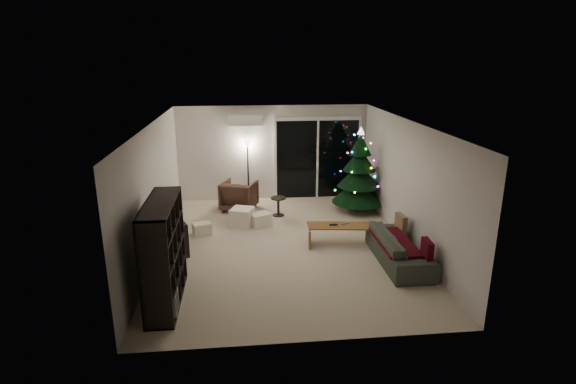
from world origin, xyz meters
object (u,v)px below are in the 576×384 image
object	(u,v)px
media_cabinet	(171,234)
coffee_table	(340,235)
sofa	(399,248)
armchair	(239,195)
bookshelf	(150,254)
christmas_tree	(359,170)

from	to	relation	value
media_cabinet	coffee_table	bearing A→B (deg)	-23.74
sofa	coffee_table	size ratio (longest dim) A/B	1.45
armchair	bookshelf	bearing A→B (deg)	91.77
sofa	christmas_tree	bearing A→B (deg)	0.66
armchair	coffee_table	distance (m)	3.17
media_cabinet	armchair	bearing A→B (deg)	37.76
media_cabinet	coffee_table	distance (m)	3.39
armchair	coffee_table	bearing A→B (deg)	149.42
sofa	coffee_table	distance (m)	1.30
armchair	sofa	xyz separation A→B (m)	(2.96, -3.33, -0.09)
armchair	christmas_tree	xyz separation A→B (m)	(2.94, -0.39, 0.68)
bookshelf	christmas_tree	distance (m)	5.81
media_cabinet	coffee_table	world-z (taller)	media_cabinet
bookshelf	sofa	size ratio (longest dim) A/B	0.85
bookshelf	coffee_table	xyz separation A→B (m)	(3.39, 1.92, -0.61)
armchair	sofa	size ratio (longest dim) A/B	0.43
bookshelf	sofa	xyz separation A→B (m)	(4.30, 0.99, -0.54)
sofa	christmas_tree	size ratio (longest dim) A/B	0.92
bookshelf	media_cabinet	size ratio (longest dim) A/B	1.55
media_cabinet	sofa	bearing A→B (deg)	-35.58
coffee_table	armchair	bearing A→B (deg)	137.53
bookshelf	armchair	xyz separation A→B (m)	(1.34, 4.32, -0.45)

